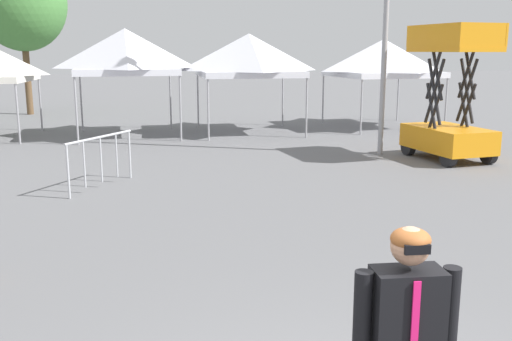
{
  "coord_description": "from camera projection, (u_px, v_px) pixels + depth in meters",
  "views": [
    {
      "loc": [
        -1.44,
        -3.07,
        2.78
      ],
      "look_at": [
        0.05,
        3.86,
        1.3
      ],
      "focal_mm": 40.52,
      "sensor_mm": 36.0,
      "label": 1
    }
  ],
  "objects": [
    {
      "name": "tree_behind_tents_center",
      "position": [
        22.0,
        3.0,
        24.6
      ],
      "size": [
        3.74,
        3.74,
        6.85
      ],
      "color": "brown",
      "rests_on": "ground"
    },
    {
      "name": "scissor_lift",
      "position": [
        449.0,
        118.0,
        14.8
      ],
      "size": [
        1.65,
        2.44,
        3.41
      ],
      "color": "black",
      "rests_on": "ground"
    },
    {
      "name": "canopy_tent_center",
      "position": [
        383.0,
        58.0,
        20.87
      ],
      "size": [
        3.66,
        3.66,
        3.18
      ],
      "color": "#9E9EA3",
      "rests_on": "ground"
    },
    {
      "name": "canopy_tent_left_of_center",
      "position": [
        249.0,
        55.0,
        19.42
      ],
      "size": [
        3.38,
        3.38,
        3.33
      ],
      "color": "#9E9EA3",
      "rests_on": "ground"
    },
    {
      "name": "canopy_tent_behind_left",
      "position": [
        126.0,
        52.0,
        18.57
      ],
      "size": [
        3.34,
        3.34,
        3.47
      ],
      "color": "#9E9EA3",
      "rests_on": "ground"
    },
    {
      "name": "crowd_barrier_by_lift",
      "position": [
        101.0,
        152.0,
        11.78
      ],
      "size": [
        1.24,
        1.75,
        1.08
      ],
      "color": "#B7BABF",
      "rests_on": "ground"
    }
  ]
}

